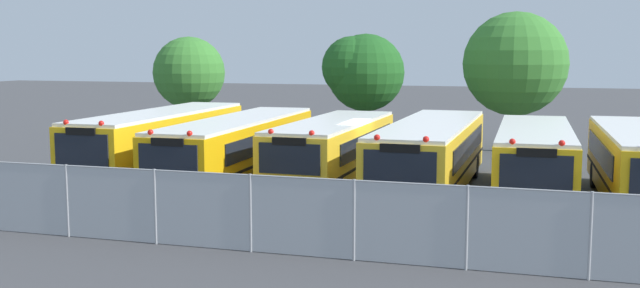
% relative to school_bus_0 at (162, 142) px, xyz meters
% --- Properties ---
extents(ground_plane, '(160.00, 160.00, 0.00)m').
position_rel_school_bus_0_xyz_m(ground_plane, '(8.64, 0.09, -1.46)').
color(ground_plane, '#424244').
extents(school_bus_0, '(2.54, 10.86, 2.78)m').
position_rel_school_bus_0_xyz_m(school_bus_0, '(0.00, 0.00, 0.00)').
color(school_bus_0, yellow).
rests_on(school_bus_0, ground_plane).
extents(school_bus_1, '(2.61, 11.50, 2.62)m').
position_rel_school_bus_0_xyz_m(school_bus_1, '(3.31, -0.19, -0.08)').
color(school_bus_1, '#EAA80C').
rests_on(school_bus_1, ground_plane).
extents(school_bus_2, '(2.67, 9.55, 2.59)m').
position_rel_school_bus_0_xyz_m(school_bus_2, '(6.88, 0.24, -0.10)').
color(school_bus_2, yellow).
rests_on(school_bus_2, ground_plane).
extents(school_bus_3, '(2.77, 11.24, 2.65)m').
position_rel_school_bus_0_xyz_m(school_bus_3, '(10.50, 0.03, -0.06)').
color(school_bus_3, yellow).
rests_on(school_bus_3, ground_plane).
extents(school_bus_4, '(2.57, 9.79, 2.57)m').
position_rel_school_bus_0_xyz_m(school_bus_4, '(13.97, 0.08, -0.11)').
color(school_bus_4, yellow).
rests_on(school_bus_4, ground_plane).
extents(tree_0, '(3.95, 3.95, 5.77)m').
position_rel_school_bus_0_xyz_m(tree_0, '(-4.54, 11.32, 2.31)').
color(tree_0, '#4C3823').
rests_on(tree_0, ground_plane).
extents(tree_1, '(4.02, 3.82, 5.83)m').
position_rel_school_bus_0_xyz_m(tree_1, '(5.62, 9.89, 2.54)').
color(tree_1, '#4C3823').
rests_on(tree_1, ground_plane).
extents(tree_2, '(5.12, 5.12, 6.91)m').
position_rel_school_bus_0_xyz_m(tree_2, '(12.96, 12.15, 3.03)').
color(tree_2, '#4C3823').
rests_on(tree_2, ground_plane).
extents(chainlink_fence, '(23.85, 0.07, 1.97)m').
position_rel_school_bus_0_xyz_m(chainlink_fence, '(8.62, -8.83, -0.44)').
color(chainlink_fence, '#9EA0A3').
rests_on(chainlink_fence, ground_plane).
extents(traffic_cone, '(0.45, 0.45, 0.59)m').
position_rel_school_bus_0_xyz_m(traffic_cone, '(16.35, -7.39, -1.17)').
color(traffic_cone, '#EA5914').
rests_on(traffic_cone, ground_plane).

